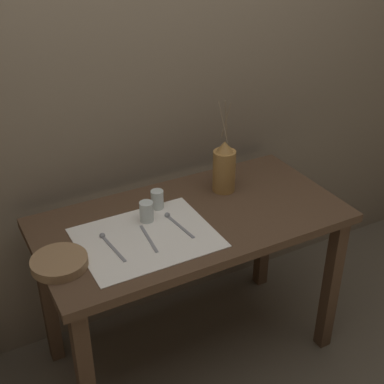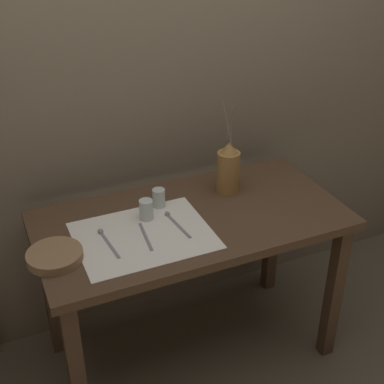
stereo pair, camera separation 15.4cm
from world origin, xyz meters
TOP-DOWN VIEW (x-y plane):
  - ground_plane at (0.00, 0.00)m, footprint 12.00×12.00m
  - stone_wall_back at (0.00, 0.45)m, footprint 7.00×0.06m
  - wooden_table at (0.00, 0.00)m, footprint 1.32×0.67m
  - linen_cloth at (-0.23, -0.06)m, footprint 0.54×0.43m
  - pitcher_with_flowers at (0.24, 0.13)m, footprint 0.10×0.10m
  - wooden_bowl at (-0.59, -0.07)m, footprint 0.21×0.21m
  - glass_tumbler_near at (-0.18, 0.06)m, footprint 0.06×0.06m
  - glass_tumbler_far at (-0.10, 0.13)m, footprint 0.06×0.06m
  - spoon_outer at (-0.38, -0.01)m, footprint 0.04×0.21m
  - fork_outer at (-0.23, -0.07)m, footprint 0.03×0.20m
  - spoon_inner at (-0.09, 0.01)m, footprint 0.04×0.21m

SIDE VIEW (x-z plane):
  - ground_plane at x=0.00m, z-range 0.00..0.00m
  - wooden_table at x=0.00m, z-range 0.28..1.06m
  - linen_cloth at x=-0.23m, z-range 0.78..0.79m
  - fork_outer at x=-0.23m, z-range 0.79..0.79m
  - spoon_outer at x=-0.38m, z-range 0.78..0.80m
  - spoon_inner at x=-0.09m, z-range 0.78..0.80m
  - wooden_bowl at x=-0.59m, z-range 0.78..0.82m
  - glass_tumbler_far at x=-0.10m, z-range 0.79..0.87m
  - glass_tumbler_near at x=-0.18m, z-range 0.79..0.87m
  - pitcher_with_flowers at x=0.24m, z-range 0.68..1.12m
  - stone_wall_back at x=0.00m, z-range 0.00..2.40m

